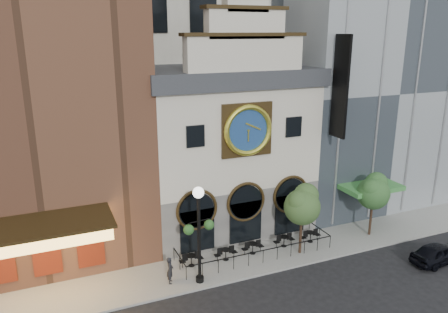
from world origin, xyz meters
name	(u,v)px	position (x,y,z in m)	size (l,w,h in m)	color
ground	(272,274)	(0.00, 0.00, 0.00)	(120.00, 120.00, 0.00)	black
sidewalk	(254,255)	(0.00, 2.50, 0.07)	(44.00, 5.00, 0.15)	gray
clock_building	(224,144)	(0.00, 7.82, 6.69)	(12.60, 8.78, 18.65)	#605E5B
theater_building	(26,67)	(-13.00, 9.96, 12.60)	(14.00, 15.60, 25.00)	brown
retail_building	(349,86)	(12.99, 9.99, 10.14)	(14.00, 14.40, 20.00)	gray
cafe_railing	(254,248)	(0.00, 2.50, 0.60)	(10.60, 2.60, 0.90)	black
bistro_0	(191,259)	(-4.48, 2.66, 0.61)	(1.58, 0.68, 0.90)	black
bistro_1	(226,253)	(-2.11, 2.52, 0.61)	(1.58, 0.68, 0.90)	black
bistro_2	(253,247)	(-0.08, 2.58, 0.61)	(1.58, 0.68, 0.90)	black
bistro_3	(284,240)	(2.43, 2.65, 0.61)	(1.58, 0.68, 0.90)	black
bistro_4	(310,236)	(4.53, 2.50, 0.61)	(1.58, 0.68, 0.90)	black
car_right	(438,253)	(10.85, -3.05, 0.69)	(1.64, 4.07, 1.39)	black
pedestrian	(170,270)	(-6.28, 1.31, 0.99)	(0.61, 0.40, 1.69)	black
lamppost	(199,225)	(-4.60, 0.72, 3.94)	(1.95, 0.79, 6.12)	black
tree_left	(303,204)	(3.02, 1.46, 3.73)	(2.54, 2.44, 4.88)	#382619
tree_right	(374,191)	(9.33, 1.81, 3.63)	(2.46, 2.37, 4.75)	#382619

